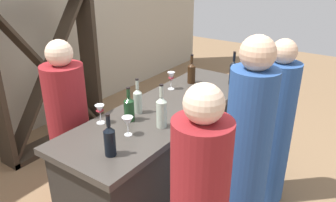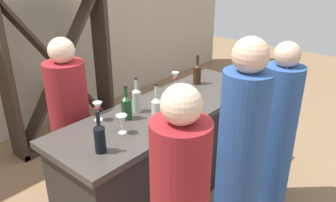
% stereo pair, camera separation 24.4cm
% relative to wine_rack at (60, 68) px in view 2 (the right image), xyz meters
% --- Properties ---
extents(ground_plane, '(12.00, 12.00, 0.00)m').
position_rel_wine_rack_xyz_m(ground_plane, '(-0.01, -1.65, -0.90)').
color(ground_plane, '#846647').
extents(back_wall, '(8.00, 0.10, 2.80)m').
position_rel_wine_rack_xyz_m(back_wall, '(-0.01, 0.55, 0.50)').
color(back_wall, '#B2A893').
rests_on(back_wall, ground).
extents(bar_counter, '(2.12, 0.69, 0.90)m').
position_rel_wine_rack_xyz_m(bar_counter, '(-0.01, -1.65, -0.44)').
color(bar_counter, '#2A2723').
rests_on(bar_counter, ground).
extents(wine_rack, '(1.30, 0.28, 1.80)m').
position_rel_wine_rack_xyz_m(wine_rack, '(0.00, 0.00, 0.00)').
color(wine_rack, '#33281E').
rests_on(wine_rack, ground).
extents(wine_bottle_leftmost_near_black, '(0.07, 0.07, 0.29)m').
position_rel_wine_rack_xyz_m(wine_bottle_leftmost_near_black, '(-0.83, -1.78, 0.12)').
color(wine_bottle_leftmost_near_black, black).
rests_on(wine_bottle_leftmost_near_black, bar_counter).
extents(wine_bottle_second_left_olive_green, '(0.08, 0.08, 0.27)m').
position_rel_wine_rack_xyz_m(wine_bottle_second_left_olive_green, '(-0.40, -1.56, 0.11)').
color(wine_bottle_second_left_olive_green, '#193D1E').
rests_on(wine_bottle_second_left_olive_green, bar_counter).
extents(wine_bottle_center_clear_pale, '(0.08, 0.08, 0.34)m').
position_rel_wine_rack_xyz_m(wine_bottle_center_clear_pale, '(-0.34, -1.82, 0.13)').
color(wine_bottle_center_clear_pale, '#B7C6B2').
rests_on(wine_bottle_center_clear_pale, bar_counter).
extents(wine_bottle_second_right_clear_pale, '(0.07, 0.07, 0.29)m').
position_rel_wine_rack_xyz_m(wine_bottle_second_right_clear_pale, '(-0.25, -1.52, 0.12)').
color(wine_bottle_second_right_clear_pale, '#B7C6B2').
rests_on(wine_bottle_second_right_clear_pale, bar_counter).
extents(wine_bottle_rightmost_amber_brown, '(0.08, 0.08, 0.29)m').
position_rel_wine_rack_xyz_m(wine_bottle_rightmost_amber_brown, '(0.59, -1.51, 0.12)').
color(wine_bottle_rightmost_amber_brown, '#331E0F').
rests_on(wine_bottle_rightmost_amber_brown, bar_counter).
extents(wine_bottle_far_right_near_black, '(0.07, 0.07, 0.33)m').
position_rel_wine_rack_xyz_m(wine_bottle_far_right_near_black, '(0.79, -1.87, 0.13)').
color(wine_bottle_far_right_near_black, black).
rests_on(wine_bottle_far_right_near_black, bar_counter).
extents(wine_glass_near_left, '(0.08, 0.08, 0.14)m').
position_rel_wine_rack_xyz_m(wine_glass_near_left, '(-0.57, -1.70, 0.10)').
color(wine_glass_near_left, white).
rests_on(wine_glass_near_left, bar_counter).
extents(wine_glass_near_center, '(0.07, 0.07, 0.17)m').
position_rel_wine_rack_xyz_m(wine_glass_near_center, '(0.33, -1.44, 0.12)').
color(wine_glass_near_center, white).
rests_on(wine_glass_near_center, bar_counter).
extents(wine_glass_near_right, '(0.07, 0.07, 0.15)m').
position_rel_wine_rack_xyz_m(wine_glass_near_right, '(-0.56, -1.41, 0.11)').
color(wine_glass_near_right, white).
rests_on(wine_glass_near_right, bar_counter).
extents(person_left_guest, '(0.40, 0.40, 1.49)m').
position_rel_wine_rack_xyz_m(person_left_guest, '(0.50, -2.41, -0.21)').
color(person_left_guest, '#284C8C').
rests_on(person_left_guest, ground).
extents(person_right_guest, '(0.34, 0.34, 1.64)m').
position_rel_wine_rack_xyz_m(person_right_guest, '(-0.16, -2.43, -0.13)').
color(person_right_guest, '#284C8C').
rests_on(person_right_guest, ground).
extents(person_server_behind, '(0.41, 0.41, 1.50)m').
position_rel_wine_rack_xyz_m(person_server_behind, '(-0.58, -1.04, -0.20)').
color(person_server_behind, maroon).
rests_on(person_server_behind, ground).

